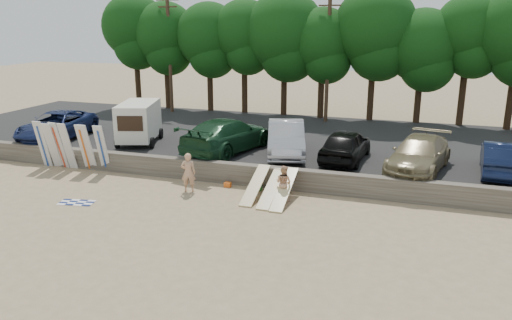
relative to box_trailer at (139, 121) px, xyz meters
The scene contains 27 objects.
ground 9.64m from the box_trailer, 41.73° to the right, with size 120.00×120.00×0.00m, color tan.
seawall 7.91m from the box_trailer, 24.97° to the right, with size 44.00×0.50×1.00m, color #6B6356.
parking_lot 8.37m from the box_trailer, 30.97° to the left, with size 44.00×14.50×0.70m, color #282828.
treeline 14.20m from the box_trailer, 56.85° to the left, with size 32.87×6.21×9.19m.
utility_poles 13.71m from the box_trailer, 47.09° to the left, with size 25.80×0.26×9.00m.
box_trailer is the anchor object (origin of this frame).
car_0 5.30m from the box_trailer, behind, with size 2.68×5.81×1.61m, color #15204B.
car_1 5.54m from the box_trailer, ahead, with size 2.54×6.24×1.81m, color #153A20.
car_2 8.70m from the box_trailer, ahead, with size 1.85×5.30×1.75m, color #A5A5AA.
car_3 11.86m from the box_trailer, ahead, with size 1.93×4.80×1.63m, color black.
car_4 15.42m from the box_trailer, ahead, with size 2.23×5.48×1.59m, color #7B6F4E.
car_5 18.99m from the box_trailer, ahead, with size 1.64×4.69×1.55m, color #0E1733.
surfboard_upright_0 5.28m from the box_trailer, 132.10° to the right, with size 0.50×0.06×2.60m, color silver.
surfboard_upright_1 4.90m from the box_trailer, 126.45° to the right, with size 0.50×0.06×2.60m, color silver.
surfboard_upright_2 4.63m from the box_trailer, 123.45° to the right, with size 0.50×0.06×2.60m, color silver.
surfboard_upright_3 4.38m from the box_trailer, 116.76° to the right, with size 0.50×0.06×2.60m, color silver.
surfboard_upright_4 3.98m from the box_trailer, 103.96° to the right, with size 0.50×0.06×2.60m, color silver.
surfboard_upright_5 3.92m from the box_trailer, 101.59° to the right, with size 0.50×0.06×2.60m, color silver.
surfboard_upright_6 3.81m from the box_trailer, 89.06° to the right, with size 0.50×0.06×2.60m, color silver.
surfboard_low_0 9.92m from the box_trailer, 28.79° to the right, with size 0.56×3.00×0.07m, color #D9C789.
surfboard_low_1 10.68m from the box_trailer, 27.33° to the right, with size 0.56×3.00×0.07m, color #D9C789.
surfboard_low_2 11.24m from the box_trailer, 26.37° to the right, with size 0.56×3.00×0.07m, color #D9C789.
beachgoer_a 7.53m from the box_trailer, 42.48° to the right, with size 0.66×0.43×1.82m, color tan.
beachgoer_b 11.04m from the box_trailer, 25.63° to the right, with size 0.75×0.59×1.55m, color tan.
cooler 9.43m from the box_trailer, 24.79° to the right, with size 0.38×0.30×0.32m, color #23822E.
gear_bag 8.18m from the box_trailer, 29.16° to the right, with size 0.30×0.25×0.22m, color orange.
beach_towel 8.27m from the box_trailer, 78.98° to the right, with size 1.50×1.50×0.00m, color white.
Camera 1 is at (8.12, -18.32, 7.59)m, focal length 35.00 mm.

